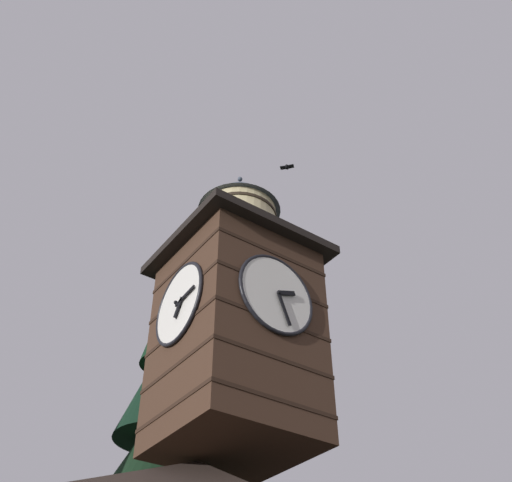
# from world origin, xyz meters

# --- Properties ---
(clock_tower) EXTENTS (4.19, 4.19, 9.08)m
(clock_tower) POSITION_xyz_m (-1.53, -0.70, 11.47)
(clock_tower) COLOR #422B1E
(clock_tower) RESTS_ON building_main
(flying_bird_high) EXTENTS (0.56, 0.60, 0.17)m
(flying_bird_high) POSITION_xyz_m (-6.07, -3.80, 22.50)
(flying_bird_high) COLOR black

